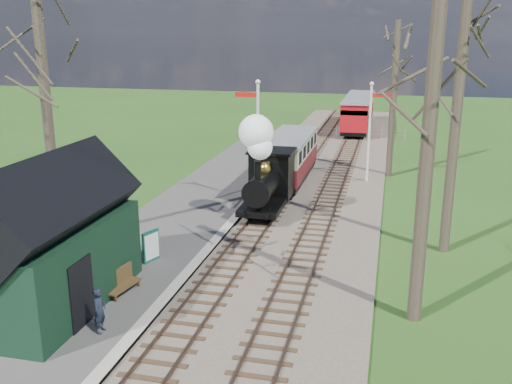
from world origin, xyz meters
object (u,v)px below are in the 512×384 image
Objects in this scene: station_shed at (50,242)px; bench at (121,281)px; sign_board at (151,246)px; person at (100,310)px; red_carriage_a at (356,116)px; semaphore_near at (256,134)px; coach at (289,156)px; red_carriage_b at (360,108)px; semaphore_far at (371,125)px; locomotive at (266,171)px.

station_shed reaches higher than bench.
sign_board is 0.88× the size of person.
red_carriage_a is at bearing 79.57° from sign_board.
semaphore_near is 0.81× the size of coach.
semaphore_near is at bearing -97.15° from red_carriage_b.
semaphore_far reaches higher than red_carriage_a.
sign_board is (-2.81, -6.73, -1.42)m from locomotive.
person is (0.69, -5.13, 0.08)m from sign_board.
locomotive is (-4.39, -7.37, -1.15)m from semaphore_far.
locomotive is (0.76, -1.37, -1.42)m from semaphore_near.
semaphore_near is at bearing 79.72° from bench.
locomotive is at bearing -61.02° from semaphore_near.
red_carriage_b is 35.37m from sign_board.
semaphore_far reaches higher than person.
coach is at bearing -96.70° from red_carriage_b.
sign_board is at bearing -117.04° from semaphore_far.
semaphore_near is 21.70m from red_carriage_a.
red_carriage_b reaches higher than person.
red_carriage_a is at bearing 81.12° from coach.
semaphore_near is 13.57m from person.
semaphore_near is 2.11m from locomotive.
red_carriage_b is at bearing 81.95° from bench.
station_shed is at bearing -104.43° from coach.
bench is (0.10, -2.68, -0.20)m from sign_board.
red_carriage_b is at bearing 90.00° from red_carriage_a.
sign_board is at bearing 69.29° from station_shed.
semaphore_far is 3.85× the size of bench.
station_shed is 1.01× the size of semaphore_near.
semaphore_near is 4.69× the size of person.
semaphore_near reaches higher than red_carriage_b.
locomotive is 0.62× the size of coach.
coach is 6.56× the size of sign_board.
locomotive reaches higher than bench.
station_shed is at bearing -110.71° from sign_board.
station_shed is at bearing -106.38° from semaphore_near.
red_carriage_b is at bearing 84.71° from locomotive.
red_carriage_a is at bearing 83.44° from locomotive.
red_carriage_a is at bearing -90.00° from red_carriage_b.
sign_board is at bearing 6.18° from person.
red_carriage_a reaches higher than coach.
person reaches higher than bench.
bench is (-5.32, -32.12, -1.04)m from red_carriage_a.
semaphore_near is 1.29× the size of locomotive.
semaphore_near is 4.18× the size of bench.
semaphore_far is 4.88m from coach.
bench is (-1.95, -10.78, -3.04)m from semaphore_near.
locomotive reaches higher than person.
semaphore_far is 0.74× the size of coach.
person is (-4.73, -40.07, -0.76)m from red_carriage_b.
person is at bearing -108.69° from semaphore_far.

